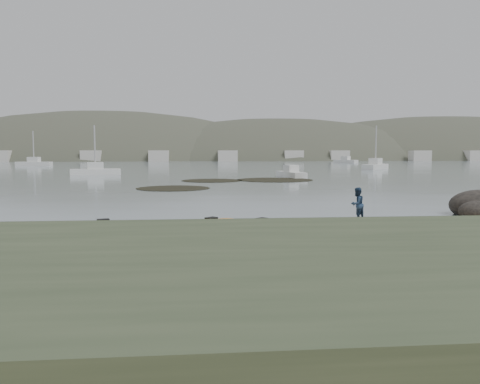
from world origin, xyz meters
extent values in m
plane|color=tan|center=(0.00, 0.00, 0.00)|extent=(600.00, 600.00, 0.00)
plane|color=brown|center=(0.00, -0.30, 0.00)|extent=(60.00, 60.00, 0.00)
plane|color=slate|center=(0.00, 300.00, 0.01)|extent=(1200.00, 1200.00, 0.00)
cube|color=#475138|center=(0.00, -17.50, 1.00)|extent=(60.00, 8.00, 2.00)
ellipsoid|color=yellow|center=(-8.57, -5.70, 0.17)|extent=(1.69, 3.27, 0.34)
ellipsoid|color=gold|center=(0.80, -2.86, 0.17)|extent=(3.36, 3.08, 0.34)
ellipsoid|color=white|center=(11.21, -3.09, 0.17)|extent=(2.27, 3.23, 0.34)
ellipsoid|color=#94CB28|center=(-4.50, -4.51, 0.17)|extent=(1.20, 3.25, 0.34)
ellipsoid|color=red|center=(7.11, -3.36, 0.17)|extent=(3.63, 2.15, 0.34)
ellipsoid|color=orange|center=(-1.64, -2.37, 0.17)|extent=(3.01, 2.80, 0.34)
ellipsoid|color=teal|center=(-6.87, -2.49, 0.17)|extent=(3.45, 1.72, 0.34)
ellipsoid|color=#FFAE15|center=(4.72, -3.98, 0.17)|extent=(1.44, 3.06, 0.34)
imported|color=navy|center=(6.20, -1.18, 0.90)|extent=(1.10, 1.05, 1.80)
ellipsoid|color=black|center=(14.10, 0.29, 0.27)|extent=(3.63, 2.82, 1.81)
ellipsoid|color=black|center=(13.10, -1.01, 0.18)|extent=(2.02, 1.81, 1.21)
cylinder|color=black|center=(-4.75, 21.35, 0.03)|extent=(7.31, 7.31, 0.04)
cylinder|color=black|center=(7.54, 33.90, 0.03)|extent=(9.81, 9.81, 0.04)
cylinder|color=black|center=(-0.55, 33.17, 0.03)|extent=(7.60, 7.60, 0.04)
cube|color=silver|center=(-18.33, 49.77, 0.53)|extent=(7.87, 3.97, 1.06)
cube|color=silver|center=(10.82, 39.56, 0.47)|extent=(3.29, 6.94, 0.94)
cube|color=silver|center=(33.93, 67.42, 0.61)|extent=(7.62, 8.13, 1.22)
cube|color=silver|center=(-43.41, 96.66, 0.60)|extent=(8.80, 3.35, 1.20)
cube|color=silver|center=(44.43, 119.41, 0.56)|extent=(6.54, 7.84, 1.13)
ellipsoid|color=#384235|center=(-45.00, 195.00, -18.00)|extent=(220.00, 120.00, 80.00)
ellipsoid|color=#384235|center=(35.00, 190.00, -15.30)|extent=(200.00, 110.00, 68.00)
ellipsoid|color=#384235|center=(120.00, 200.00, -17.10)|extent=(230.00, 130.00, 76.00)
cube|color=beige|center=(-66.00, 145.00, 2.00)|extent=(7.00, 5.00, 4.00)
cube|color=beige|center=(-42.00, 145.00, 2.00)|extent=(7.00, 5.00, 4.00)
cube|color=beige|center=(-18.00, 145.00, 2.00)|extent=(7.00, 5.00, 4.00)
cube|color=beige|center=(6.00, 145.00, 2.00)|extent=(7.00, 5.00, 4.00)
cube|color=beige|center=(30.00, 145.00, 2.00)|extent=(7.00, 5.00, 4.00)
cube|color=beige|center=(54.00, 145.00, 2.00)|extent=(7.00, 5.00, 4.00)
cube|color=beige|center=(78.00, 145.00, 2.00)|extent=(7.00, 5.00, 4.00)
cube|color=beige|center=(102.00, 145.00, 2.00)|extent=(7.00, 5.00, 4.00)
camera|label=1|loc=(-2.29, -25.37, 3.73)|focal=35.00mm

